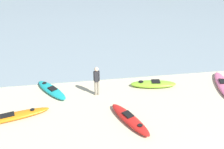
{
  "coord_description": "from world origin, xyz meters",
  "views": [
    {
      "loc": [
        -5.76,
        -3.98,
        7.79
      ],
      "look_at": [
        -3.65,
        9.72,
        0.5
      ],
      "focal_mm": 42.0,
      "sensor_mm": 36.0,
      "label": 1
    }
  ],
  "objects_px": {
    "kayak_on_sand_3": "(153,84)",
    "person_near_waterline": "(97,79)",
    "kayak_on_sand_0": "(51,90)",
    "kayak_on_sand_2": "(12,117)",
    "kayak_on_sand_4": "(130,119)",
    "kayak_on_sand_1": "(223,85)"
  },
  "relations": [
    {
      "from": "kayak_on_sand_1",
      "to": "kayak_on_sand_4",
      "type": "xyz_separation_m",
      "value": [
        -6.11,
        -2.38,
        0.03
      ]
    },
    {
      "from": "person_near_waterline",
      "to": "kayak_on_sand_1",
      "type": "bearing_deg",
      "value": -2.0
    },
    {
      "from": "kayak_on_sand_1",
      "to": "kayak_on_sand_3",
      "type": "bearing_deg",
      "value": 170.54
    },
    {
      "from": "kayak_on_sand_0",
      "to": "kayak_on_sand_3",
      "type": "distance_m",
      "value": 5.88
    },
    {
      "from": "kayak_on_sand_2",
      "to": "kayak_on_sand_3",
      "type": "height_order",
      "value": "kayak_on_sand_3"
    },
    {
      "from": "kayak_on_sand_1",
      "to": "kayak_on_sand_4",
      "type": "bearing_deg",
      "value": -158.68
    },
    {
      "from": "kayak_on_sand_1",
      "to": "person_near_waterline",
      "type": "height_order",
      "value": "person_near_waterline"
    },
    {
      "from": "kayak_on_sand_2",
      "to": "kayak_on_sand_4",
      "type": "distance_m",
      "value": 5.67
    },
    {
      "from": "kayak_on_sand_0",
      "to": "kayak_on_sand_1",
      "type": "relative_size",
      "value": 0.8
    },
    {
      "from": "kayak_on_sand_0",
      "to": "kayak_on_sand_4",
      "type": "height_order",
      "value": "kayak_on_sand_4"
    },
    {
      "from": "kayak_on_sand_3",
      "to": "person_near_waterline",
      "type": "xyz_separation_m",
      "value": [
        -3.36,
        -0.41,
        0.82
      ]
    },
    {
      "from": "kayak_on_sand_0",
      "to": "kayak_on_sand_4",
      "type": "bearing_deg",
      "value": -41.19
    },
    {
      "from": "kayak_on_sand_4",
      "to": "person_near_waterline",
      "type": "height_order",
      "value": "person_near_waterline"
    },
    {
      "from": "kayak_on_sand_4",
      "to": "person_near_waterline",
      "type": "bearing_deg",
      "value": 115.84
    },
    {
      "from": "kayak_on_sand_2",
      "to": "kayak_on_sand_4",
      "type": "bearing_deg",
      "value": -10.99
    },
    {
      "from": "kayak_on_sand_0",
      "to": "person_near_waterline",
      "type": "distance_m",
      "value": 2.74
    },
    {
      "from": "kayak_on_sand_2",
      "to": "person_near_waterline",
      "type": "bearing_deg",
      "value": 19.99
    },
    {
      "from": "kayak_on_sand_1",
      "to": "person_near_waterline",
      "type": "distance_m",
      "value": 7.44
    },
    {
      "from": "kayak_on_sand_0",
      "to": "kayak_on_sand_3",
      "type": "relative_size",
      "value": 0.95
    },
    {
      "from": "kayak_on_sand_2",
      "to": "kayak_on_sand_4",
      "type": "relative_size",
      "value": 1.25
    },
    {
      "from": "kayak_on_sand_0",
      "to": "kayak_on_sand_4",
      "type": "relative_size",
      "value": 0.9
    },
    {
      "from": "kayak_on_sand_1",
      "to": "kayak_on_sand_2",
      "type": "distance_m",
      "value": 11.75
    }
  ]
}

